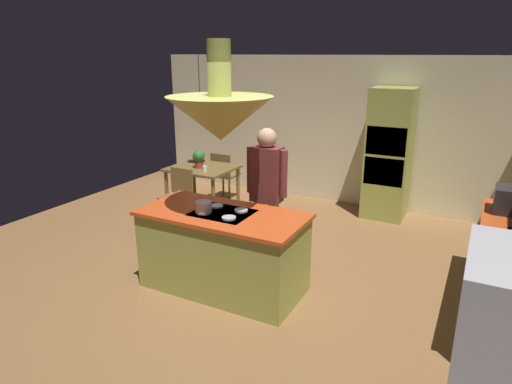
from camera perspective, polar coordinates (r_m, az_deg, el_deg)
ground at (r=5.41m, az=-2.96°, el=-11.15°), size 8.16×8.16×0.00m
wall_back at (r=8.02m, az=9.60°, el=7.78°), size 6.80×0.10×2.55m
kitchen_island at (r=5.05m, az=-4.20°, el=-7.49°), size 1.84×0.90×0.94m
counter_run_right at (r=5.15m, az=29.77°, el=-9.33°), size 0.73×2.22×0.92m
oven_tower at (r=7.41m, az=16.62°, el=4.65°), size 0.66×0.62×2.08m
dining_table at (r=7.52m, az=-6.87°, el=2.45°), size 1.04×0.90×0.76m
person_at_island at (r=5.36m, az=1.36°, el=0.36°), size 0.53×0.23×1.75m
range_hood at (r=4.62m, az=-4.62°, el=9.71°), size 1.10×1.10×1.00m
pendant_light_over_table at (r=7.31m, az=-7.22°, el=11.60°), size 0.32×0.32×0.82m
chair_facing_island at (r=7.05m, az=-9.90°, el=-0.03°), size 0.40×0.40×0.87m
chair_by_back_wall at (r=8.11m, az=-4.16°, el=2.49°), size 0.40×0.40×0.87m
potted_plant_on_table at (r=7.41m, az=-7.33°, el=4.34°), size 0.20×0.20×0.30m
cup_on_table at (r=7.20m, az=-6.58°, el=2.98°), size 0.07×0.07×0.09m
cooking_pot_on_cooktop at (r=4.83m, az=-6.77°, el=-1.90°), size 0.18×0.18×0.12m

